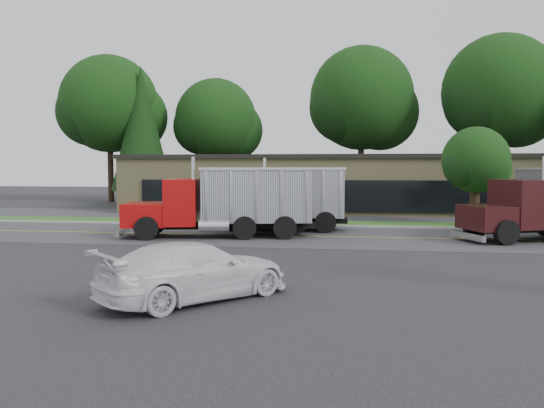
{
  "coord_description": "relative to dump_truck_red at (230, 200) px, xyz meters",
  "views": [
    {
      "loc": [
        2.71,
        -16.76,
        3.4
      ],
      "look_at": [
        -0.49,
        5.88,
        1.8
      ],
      "focal_mm": 35.0,
      "sensor_mm": 36.0,
      "label": 1
    }
  ],
  "objects": [
    {
      "name": "rally_car",
      "position": [
        1.77,
        -12.08,
        -1.07
      ],
      "size": [
        4.99,
        5.17,
        1.48
      ],
      "primitive_type": "imported",
      "rotation": [
        0.0,
        0.0,
        2.4
      ],
      "color": "white",
      "rests_on": "ground"
    },
    {
      "name": "tree_far_d",
      "position": [
        19.05,
        24.77,
        7.82
      ],
      "size": [
        10.58,
        9.96,
        15.09
      ],
      "color": "#382619",
      "rests_on": "ground"
    },
    {
      "name": "tree_far_b",
      "position": [
        -6.98,
        25.74,
        5.83
      ],
      "size": [
        8.4,
        7.9,
        11.98
      ],
      "color": "#382619",
      "rests_on": "ground"
    },
    {
      "name": "tree_far_a",
      "position": [
        -16.96,
        23.76,
        7.19
      ],
      "size": [
        9.88,
        9.3,
        14.1
      ],
      "color": "#382619",
      "rests_on": "ground"
    },
    {
      "name": "road",
      "position": [
        2.89,
        0.64,
        -1.81
      ],
      "size": [
        60.0,
        8.0,
        0.02
      ],
      "primitive_type": "cube",
      "color": "#525257",
      "rests_on": "ground"
    },
    {
      "name": "grass_verge",
      "position": [
        2.89,
        6.64,
        -1.81
      ],
      "size": [
        60.0,
        3.4,
        0.03
      ],
      "primitive_type": "cube",
      "color": "#2C5F20",
      "rests_on": "ground"
    },
    {
      "name": "curb",
      "position": [
        2.89,
        4.84,
        -1.81
      ],
      "size": [
        60.0,
        0.3,
        0.12
      ],
      "primitive_type": "cube",
      "color": "#9E9E99",
      "rests_on": "ground"
    },
    {
      "name": "tree_far_c",
      "position": [
        7.05,
        25.76,
        7.54
      ],
      "size": [
        10.27,
        9.66,
        14.65
      ],
      "color": "#382619",
      "rests_on": "ground"
    },
    {
      "name": "tree_verge",
      "position": [
        12.95,
        6.69,
        1.82
      ],
      "size": [
        4.0,
        3.76,
        5.71
      ],
      "color": "#382619",
      "rests_on": "ground"
    },
    {
      "name": "dump_truck_blue",
      "position": [
        2.59,
        3.14,
        -0.01
      ],
      "size": [
        6.87,
        2.74,
        3.36
      ],
      "rotation": [
        0.0,
        0.0,
        3.16
      ],
      "color": "black",
      "rests_on": "ground"
    },
    {
      "name": "strip_mall",
      "position": [
        4.89,
        17.64,
        0.19
      ],
      "size": [
        32.0,
        12.0,
        4.0
      ],
      "primitive_type": "cube",
      "color": "tan",
      "rests_on": "ground"
    },
    {
      "name": "ground",
      "position": [
        2.89,
        -8.36,
        -1.81
      ],
      "size": [
        140.0,
        140.0,
        0.0
      ],
      "primitive_type": "plane",
      "color": "#3A3A40",
      "rests_on": "ground"
    },
    {
      "name": "dump_truck_red",
      "position": [
        0.0,
        0.0,
        0.0
      ],
      "size": [
        9.28,
        4.21,
        3.36
      ],
      "rotation": [
        0.0,
        0.0,
        3.34
      ],
      "color": "black",
      "rests_on": "ground"
    },
    {
      "name": "far_parking",
      "position": [
        2.89,
        11.64,
        -1.81
      ],
      "size": [
        60.0,
        7.0,
        0.02
      ],
      "primitive_type": "cube",
      "color": "#525257",
      "rests_on": "ground"
    },
    {
      "name": "center_line",
      "position": [
        2.89,
        0.64,
        -1.81
      ],
      "size": [
        60.0,
        0.12,
        0.01
      ],
      "primitive_type": "cube",
      "color": "gold",
      "rests_on": "ground"
    },
    {
      "name": "evergreen_left",
      "position": [
        -13.11,
        21.64,
        5.14
      ],
      "size": [
        5.56,
        5.56,
        12.64
      ],
      "color": "#382619",
      "rests_on": "ground"
    }
  ]
}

